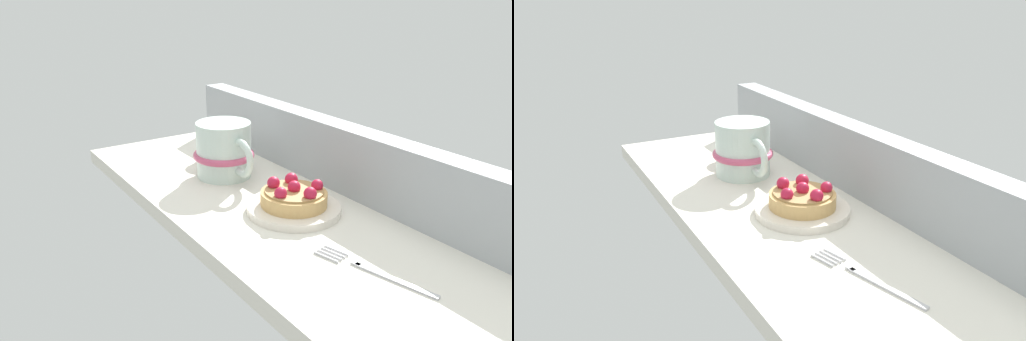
# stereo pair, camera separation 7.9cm
# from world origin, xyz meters

# --- Properties ---
(ground_plane) EXTENTS (0.83, 0.30, 0.02)m
(ground_plane) POSITION_xyz_m (0.00, 0.00, -0.01)
(ground_plane) COLOR silver
(window_rail_back) EXTENTS (0.82, 0.04, 0.10)m
(window_rail_back) POSITION_xyz_m (0.00, 0.13, 0.05)
(window_rail_back) COLOR #9EA3A8
(window_rail_back) RESTS_ON ground_plane
(dessert_plate) EXTENTS (0.14, 0.14, 0.01)m
(dessert_plate) POSITION_xyz_m (0.03, 0.01, 0.01)
(dessert_plate) COLOR silver
(dessert_plate) RESTS_ON ground_plane
(raspberry_tart) EXTENTS (0.10, 0.10, 0.04)m
(raspberry_tart) POSITION_xyz_m (0.03, 0.01, 0.03)
(raspberry_tart) COLOR tan
(raspberry_tart) RESTS_ON dessert_plate
(coffee_mug) EXTENTS (0.14, 0.10, 0.09)m
(coffee_mug) POSITION_xyz_m (-0.15, 0.00, 0.05)
(coffee_mug) COLOR silver
(coffee_mug) RESTS_ON ground_plane
(dessert_fork) EXTENTS (0.15, 0.05, 0.01)m
(dessert_fork) POSITION_xyz_m (0.21, -0.02, 0.00)
(dessert_fork) COLOR #B7B7BC
(dessert_fork) RESTS_ON ground_plane
(sugar_bowl) EXTENTS (0.06, 0.06, 0.04)m
(sugar_bowl) POSITION_xyz_m (-0.23, 0.03, 0.02)
(sugar_bowl) COLOR silver
(sugar_bowl) RESTS_ON ground_plane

